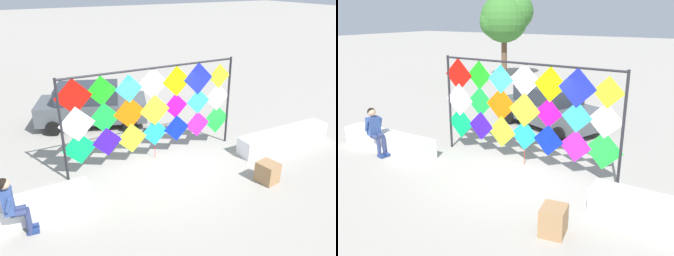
% 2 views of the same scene
% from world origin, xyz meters
% --- Properties ---
extents(ground, '(120.00, 120.00, 0.00)m').
position_xyz_m(ground, '(0.00, 0.00, 0.00)').
color(ground, '#9E998E').
extents(plaza_ledge_left, '(3.33, 0.58, 0.55)m').
position_xyz_m(plaza_ledge_left, '(-3.99, -0.56, 0.28)').
color(plaza_ledge_left, white).
rests_on(plaza_ledge_left, ground).
extents(plaza_ledge_right, '(3.33, 0.58, 0.55)m').
position_xyz_m(plaza_ledge_right, '(3.99, -0.56, 0.28)').
color(plaza_ledge_right, white).
rests_on(plaza_ledge_right, ground).
extents(kite_display_rack, '(5.31, 0.16, 2.80)m').
position_xyz_m(kite_display_rack, '(-0.06, 0.64, 1.67)').
color(kite_display_rack, '#232328').
rests_on(kite_display_rack, ground).
extents(seated_vendor, '(0.63, 0.54, 1.40)m').
position_xyz_m(seated_vendor, '(-4.00, -0.98, 0.81)').
color(seated_vendor, navy).
rests_on(seated_vendor, ground).
extents(parked_car, '(4.18, 2.90, 1.49)m').
position_xyz_m(parked_car, '(-0.89, 4.07, 0.76)').
color(parked_car, '#4C5156').
rests_on(parked_car, ground).
extents(cardboard_box_large, '(0.54, 0.58, 0.55)m').
position_xyz_m(cardboard_box_large, '(2.05, -1.90, 0.28)').
color(cardboard_box_large, '#9E754C').
rests_on(cardboard_box_large, ground).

